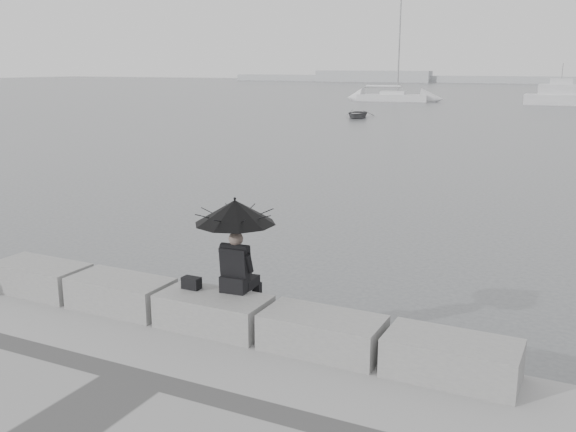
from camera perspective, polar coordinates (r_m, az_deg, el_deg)
The scene contains 12 objects.
ground at distance 10.01m, azimuth -5.10°, elevation -11.62°, with size 360.00×360.00×0.00m, color #4B4E51.
stone_block_far_left at distance 11.48m, azimuth -21.11°, elevation -5.16°, with size 1.60×0.80×0.50m, color gray.
stone_block_left at distance 10.34m, azimuth -14.64°, elevation -6.70°, with size 1.60×0.80×0.50m, color gray.
stone_block_centre at distance 9.37m, azimuth -6.63°, elevation -8.46°, with size 1.60×0.80×0.50m, color gray.
stone_block_right at distance 8.62m, azimuth 3.07°, elevation -10.36°, with size 1.60×0.80×0.50m, color gray.
stone_block_far_right at distance 8.17m, azimuth 14.34°, elevation -12.18°, with size 1.60×0.80×0.50m, color gray.
seated_person at distance 9.14m, azimuth -4.75°, elevation -0.69°, with size 1.17×1.17×1.39m.
bag at distance 9.56m, azimuth -8.58°, elevation -5.90°, with size 0.27×0.16×0.18m, color black.
distant_landmass at distance 162.78m, azimuth 22.15°, elevation 11.16°, with size 180.00×8.00×2.80m.
sailboat_left at distance 78.62m, azimuth 9.32°, elevation 10.41°, with size 8.48×3.08×12.90m.
motor_cruiser at distance 76.31m, azimuth 23.71°, elevation 9.69°, with size 9.14×3.26×4.50m.
dinghy at distance 53.37m, azimuth 6.19°, elevation 9.00°, with size 3.52×1.49×0.60m, color slate.
Camera 1 is at (4.78, -7.73, 4.20)m, focal length 40.00 mm.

